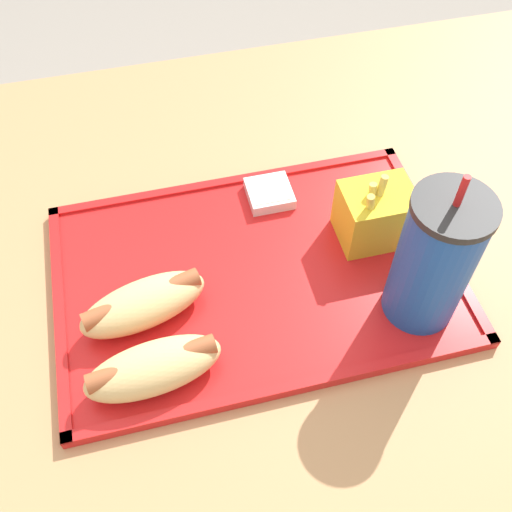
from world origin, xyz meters
TOP-DOWN VIEW (x-y plane):
  - ground_plane at (0.00, 0.00)m, footprint 8.00×8.00m
  - dining_table at (0.00, 0.00)m, footprint 1.40×0.85m
  - food_tray at (-0.02, 0.02)m, footprint 0.46×0.31m
  - soda_cup at (-0.18, 0.11)m, footprint 0.08×0.08m
  - hot_dog_far at (0.11, 0.13)m, footprint 0.15×0.07m
  - hot_dog_near at (0.11, 0.05)m, footprint 0.15×0.09m
  - fries_carton at (-0.17, 0.00)m, footprint 0.08×0.07m
  - sauce_cup_mayo at (-0.06, -0.09)m, footprint 0.06×0.06m

SIDE VIEW (x-z plane):
  - ground_plane at x=0.00m, z-range 0.00..0.00m
  - dining_table at x=0.00m, z-range 0.00..0.74m
  - food_tray at x=-0.02m, z-range 0.74..0.76m
  - sauce_cup_mayo at x=-0.06m, z-range 0.75..0.77m
  - hot_dog_far at x=0.11m, z-range 0.76..0.80m
  - hot_dog_near at x=0.11m, z-range 0.76..0.80m
  - fries_carton at x=-0.17m, z-range 0.74..0.84m
  - soda_cup at x=-0.18m, z-range 0.74..0.94m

